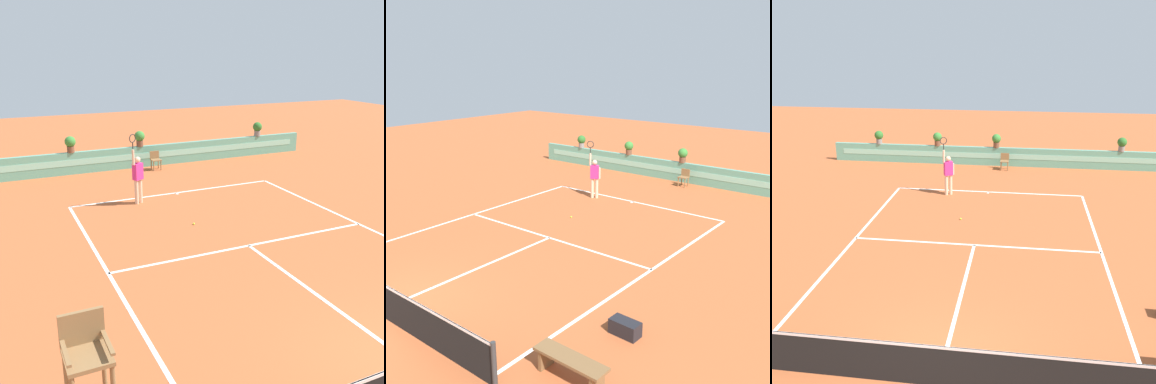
# 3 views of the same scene
# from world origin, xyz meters

# --- Properties ---
(ground_plane) EXTENTS (60.00, 60.00, 0.00)m
(ground_plane) POSITION_xyz_m (0.00, 6.00, 0.00)
(ground_plane) COLOR #B2562D
(court_lines) EXTENTS (8.32, 11.94, 0.01)m
(court_lines) POSITION_xyz_m (0.00, 6.72, 0.00)
(court_lines) COLOR white
(court_lines) RESTS_ON ground
(back_wall_barrier) EXTENTS (18.00, 0.21, 1.00)m
(back_wall_barrier) POSITION_xyz_m (0.00, 16.39, 0.50)
(back_wall_barrier) COLOR #60A88E
(back_wall_barrier) RESTS_ON ground
(umpire_chair) EXTENTS (0.60, 0.60, 2.14)m
(umpire_chair) POSITION_xyz_m (-5.63, 1.26, 1.34)
(umpire_chair) COLOR olive
(umpire_chair) RESTS_ON ground
(ball_kid_chair) EXTENTS (0.44, 0.44, 0.85)m
(ball_kid_chair) POSITION_xyz_m (0.53, 15.66, 0.48)
(ball_kid_chair) COLOR olive
(ball_kid_chair) RESTS_ON ground
(tennis_player) EXTENTS (0.56, 0.36, 2.58)m
(tennis_player) POSITION_xyz_m (-1.71, 11.31, 1.05)
(tennis_player) COLOR beige
(tennis_player) RESTS_ON ground
(tennis_ball_near_baseline) EXTENTS (0.07, 0.07, 0.07)m
(tennis_ball_near_baseline) POSITION_xyz_m (-0.77, 8.53, 0.03)
(tennis_ball_near_baseline) COLOR #CCE033
(tennis_ball_near_baseline) RESTS_ON ground
(potted_plant_centre) EXTENTS (0.48, 0.48, 0.72)m
(potted_plant_centre) POSITION_xyz_m (0.03, 16.39, 1.41)
(potted_plant_centre) COLOR brown
(potted_plant_centre) RESTS_ON back_wall_barrier
(potted_plant_left) EXTENTS (0.48, 0.48, 0.72)m
(potted_plant_left) POSITION_xyz_m (-3.18, 16.39, 1.41)
(potted_plant_left) COLOR brown
(potted_plant_left) RESTS_ON back_wall_barrier
(potted_plant_far_right) EXTENTS (0.48, 0.48, 0.72)m
(potted_plant_far_right) POSITION_xyz_m (6.50, 16.39, 1.41)
(potted_plant_far_right) COLOR gray
(potted_plant_far_right) RESTS_ON back_wall_barrier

